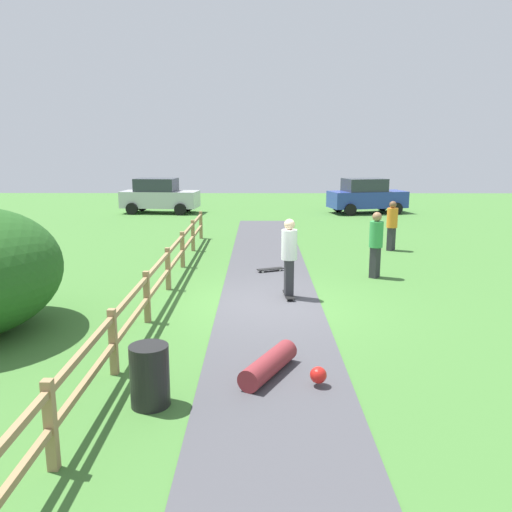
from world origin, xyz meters
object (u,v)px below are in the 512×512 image
object	(u,v)px
skater_riding	(289,254)
bystander_green	(376,241)
skateboard_loose	(270,269)
parked_car_blue	(366,196)
bystander_orange	(392,223)
skater_fallen	(273,365)
trash_bin	(150,376)
parked_car_silver	(159,196)

from	to	relation	value
skater_riding	bystander_green	xyz separation A→B (m)	(2.55, 2.10, -0.07)
skateboard_loose	parked_car_blue	bearing A→B (deg)	68.17
skater_riding	parked_car_blue	distance (m)	17.58
bystander_orange	bystander_green	world-z (taller)	bystander_green
skater_riding	bystander_green	distance (m)	3.30
skater_fallen	bystander_orange	distance (m)	11.46
skater_riding	skateboard_loose	world-z (taller)	skater_riding
bystander_green	parked_car_blue	bearing A→B (deg)	79.62
trash_bin	skater_riding	bearing A→B (deg)	67.18
trash_bin	skater_riding	size ratio (longest dim) A/B	0.47
skateboard_loose	skater_riding	bearing A→B (deg)	-81.84
trash_bin	parked_car_silver	distance (m)	22.57
skater_riding	bystander_green	bearing A→B (deg)	39.48
trash_bin	parked_car_silver	bearing A→B (deg)	100.29
skater_fallen	parked_car_silver	world-z (taller)	parked_car_silver
parked_car_silver	skater_riding	bearing A→B (deg)	-69.43
skater_riding	skater_fallen	bearing A→B (deg)	-96.35
skateboard_loose	parked_car_blue	size ratio (longest dim) A/B	0.18
parked_car_silver	bystander_orange	bearing A→B (deg)	-46.25
skater_riding	skateboard_loose	bearing A→B (deg)	98.16
skater_fallen	skateboard_loose	distance (m)	7.20
bystander_orange	bystander_green	bearing A→B (deg)	-109.97
skateboard_loose	parked_car_blue	world-z (taller)	parked_car_blue
skater_fallen	bystander_green	size ratio (longest dim) A/B	0.78
trash_bin	skateboard_loose	world-z (taller)	trash_bin
trash_bin	bystander_orange	xyz separation A→B (m)	(6.26, 11.45, 0.52)
parked_car_blue	skateboard_loose	bearing A→B (deg)	-111.83
parked_car_silver	parked_car_blue	bearing A→B (deg)	-0.08
bystander_orange	parked_car_silver	world-z (taller)	parked_car_silver
parked_car_silver	skater_fallen	bearing A→B (deg)	-74.73
bystander_green	parked_car_silver	xyz separation A→B (m)	(-8.85, 14.70, -0.08)
skateboard_loose	parked_car_silver	xyz separation A→B (m)	(-5.91, 14.07, 0.87)
skater_fallen	parked_car_silver	distance (m)	22.06
bystander_orange	parked_car_silver	bearing A→B (deg)	133.75
skateboard_loose	parked_car_silver	size ratio (longest dim) A/B	0.19
bystander_orange	parked_car_silver	xyz separation A→B (m)	(-10.29, 10.75, -0.01)
skater_fallen	parked_car_blue	size ratio (longest dim) A/B	0.32
skater_fallen	bystander_green	xyz separation A→B (m)	(3.04, 6.57, 0.84)
trash_bin	skater_fallen	size ratio (longest dim) A/B	0.62
bystander_green	skater_riding	bearing A→B (deg)	-140.52
bystander_orange	skater_fallen	bearing A→B (deg)	-113.07
bystander_green	parked_car_blue	distance (m)	14.93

